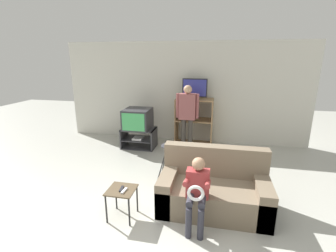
{
  "coord_description": "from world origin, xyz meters",
  "views": [
    {
      "loc": [
        0.92,
        -2.26,
        2.2
      ],
      "look_at": [
        -0.02,
        2.23,
        0.9
      ],
      "focal_mm": 26.0,
      "sensor_mm": 36.0,
      "label": 1
    }
  ],
  "objects_px": {
    "tv_stand": "(139,138)",
    "media_shelf": "(194,122)",
    "snack_table": "(122,194)",
    "television_flat": "(195,89)",
    "remote_control_black": "(122,189)",
    "television_main": "(138,119)",
    "person_seated_child": "(197,189)",
    "couch": "(214,190)",
    "folding_stool": "(170,152)",
    "person_standing_adult": "(187,112)",
    "remote_control_white": "(124,191)"
  },
  "relations": [
    {
      "from": "television_flat",
      "to": "remote_control_white",
      "type": "relative_size",
      "value": 4.28
    },
    {
      "from": "media_shelf",
      "to": "remote_control_black",
      "type": "bearing_deg",
      "value": -101.58
    },
    {
      "from": "tv_stand",
      "to": "snack_table",
      "type": "bearing_deg",
      "value": -76.45
    },
    {
      "from": "tv_stand",
      "to": "television_flat",
      "type": "height_order",
      "value": "television_flat"
    },
    {
      "from": "snack_table",
      "to": "couch",
      "type": "xyz_separation_m",
      "value": [
        1.25,
        0.49,
        -0.07
      ]
    },
    {
      "from": "remote_control_black",
      "to": "person_seated_child",
      "type": "relative_size",
      "value": 0.15
    },
    {
      "from": "tv_stand",
      "to": "media_shelf",
      "type": "relative_size",
      "value": 0.68
    },
    {
      "from": "tv_stand",
      "to": "television_flat",
      "type": "bearing_deg",
      "value": 21.1
    },
    {
      "from": "television_main",
      "to": "snack_table",
      "type": "relative_size",
      "value": 1.53
    },
    {
      "from": "media_shelf",
      "to": "snack_table",
      "type": "height_order",
      "value": "media_shelf"
    },
    {
      "from": "television_flat",
      "to": "couch",
      "type": "relative_size",
      "value": 0.39
    },
    {
      "from": "tv_stand",
      "to": "remote_control_black",
      "type": "bearing_deg",
      "value": -76.39
    },
    {
      "from": "tv_stand",
      "to": "television_main",
      "type": "height_order",
      "value": "television_main"
    },
    {
      "from": "folding_stool",
      "to": "remote_control_black",
      "type": "bearing_deg",
      "value": -106.78
    },
    {
      "from": "folding_stool",
      "to": "couch",
      "type": "height_order",
      "value": "couch"
    },
    {
      "from": "television_main",
      "to": "person_seated_child",
      "type": "bearing_deg",
      "value": -57.79
    },
    {
      "from": "tv_stand",
      "to": "television_main",
      "type": "distance_m",
      "value": 0.5
    },
    {
      "from": "tv_stand",
      "to": "remote_control_black",
      "type": "height_order",
      "value": "tv_stand"
    },
    {
      "from": "media_shelf",
      "to": "television_flat",
      "type": "bearing_deg",
      "value": 104.34
    },
    {
      "from": "person_seated_child",
      "to": "person_standing_adult",
      "type": "bearing_deg",
      "value": 100.23
    },
    {
      "from": "remote_control_white",
      "to": "person_seated_child",
      "type": "distance_m",
      "value": 0.99
    },
    {
      "from": "media_shelf",
      "to": "person_seated_child",
      "type": "bearing_deg",
      "value": -83.31
    },
    {
      "from": "tv_stand",
      "to": "person_standing_adult",
      "type": "relative_size",
      "value": 0.52
    },
    {
      "from": "snack_table",
      "to": "folding_stool",
      "type": "bearing_deg",
      "value": 73.04
    },
    {
      "from": "media_shelf",
      "to": "television_flat",
      "type": "distance_m",
      "value": 0.83
    },
    {
      "from": "remote_control_black",
      "to": "person_seated_child",
      "type": "bearing_deg",
      "value": -5.47
    },
    {
      "from": "snack_table",
      "to": "person_seated_child",
      "type": "xyz_separation_m",
      "value": [
        1.04,
        0.0,
        0.2
      ]
    },
    {
      "from": "media_shelf",
      "to": "television_flat",
      "type": "xyz_separation_m",
      "value": [
        -0.01,
        0.03,
        0.83
      ]
    },
    {
      "from": "tv_stand",
      "to": "media_shelf",
      "type": "height_order",
      "value": "media_shelf"
    },
    {
      "from": "remote_control_black",
      "to": "media_shelf",
      "type": "bearing_deg",
      "value": 72.64
    },
    {
      "from": "couch",
      "to": "person_standing_adult",
      "type": "distance_m",
      "value": 2.42
    },
    {
      "from": "folding_stool",
      "to": "person_standing_adult",
      "type": "xyz_separation_m",
      "value": [
        0.14,
        1.36,
        0.46
      ]
    },
    {
      "from": "folding_stool",
      "to": "person_standing_adult",
      "type": "distance_m",
      "value": 1.44
    },
    {
      "from": "snack_table",
      "to": "remote_control_white",
      "type": "xyz_separation_m",
      "value": [
        0.06,
        -0.04,
        0.08
      ]
    },
    {
      "from": "media_shelf",
      "to": "snack_table",
      "type": "distance_m",
      "value": 3.3
    },
    {
      "from": "person_standing_adult",
      "to": "person_seated_child",
      "type": "xyz_separation_m",
      "value": [
        0.49,
        -2.71,
        -0.39
      ]
    },
    {
      "from": "television_flat",
      "to": "remote_control_black",
      "type": "relative_size",
      "value": 4.28
    },
    {
      "from": "folding_stool",
      "to": "remote_control_black",
      "type": "height_order",
      "value": "folding_stool"
    },
    {
      "from": "tv_stand",
      "to": "media_shelf",
      "type": "bearing_deg",
      "value": 19.93
    },
    {
      "from": "television_flat",
      "to": "folding_stool",
      "type": "relative_size",
      "value": 0.97
    },
    {
      "from": "television_flat",
      "to": "television_main",
      "type": "bearing_deg",
      "value": -158.48
    },
    {
      "from": "person_seated_child",
      "to": "television_main",
      "type": "bearing_deg",
      "value": 122.21
    },
    {
      "from": "television_main",
      "to": "television_flat",
      "type": "distance_m",
      "value": 1.59
    },
    {
      "from": "snack_table",
      "to": "person_standing_adult",
      "type": "relative_size",
      "value": 0.28
    },
    {
      "from": "television_main",
      "to": "person_standing_adult",
      "type": "height_order",
      "value": "person_standing_adult"
    },
    {
      "from": "television_main",
      "to": "tv_stand",
      "type": "bearing_deg",
      "value": 52.22
    },
    {
      "from": "television_flat",
      "to": "couch",
      "type": "height_order",
      "value": "television_flat"
    },
    {
      "from": "person_standing_adult",
      "to": "television_flat",
      "type": "bearing_deg",
      "value": 79.07
    },
    {
      "from": "tv_stand",
      "to": "television_main",
      "type": "relative_size",
      "value": 1.23
    },
    {
      "from": "folding_stool",
      "to": "snack_table",
      "type": "xyz_separation_m",
      "value": [
        -0.41,
        -1.35,
        -0.14
      ]
    }
  ]
}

